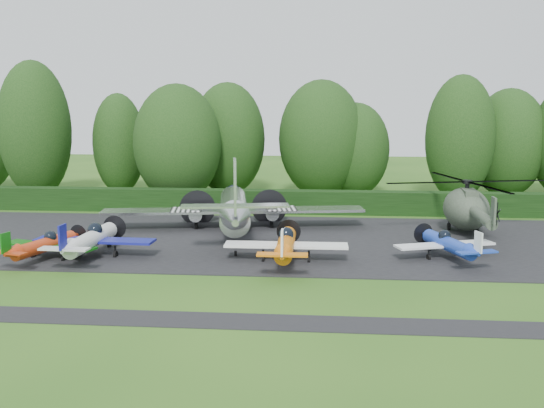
# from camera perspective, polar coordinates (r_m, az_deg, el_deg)

# --- Properties ---
(ground) EXTENTS (160.00, 160.00, 0.00)m
(ground) POSITION_cam_1_polar(r_m,az_deg,el_deg) (33.11, -5.49, -7.24)
(ground) COLOR #234F16
(ground) RESTS_ON ground
(apron) EXTENTS (70.00, 18.00, 0.01)m
(apron) POSITION_cam_1_polar(r_m,az_deg,el_deg) (42.66, -3.08, -3.41)
(apron) COLOR black
(apron) RESTS_ON ground
(taxiway_verge) EXTENTS (70.00, 2.00, 0.00)m
(taxiway_verge) POSITION_cam_1_polar(r_m,az_deg,el_deg) (27.53, -7.76, -10.78)
(taxiway_verge) COLOR black
(taxiway_verge) RESTS_ON ground
(hedgerow) EXTENTS (90.00, 1.60, 2.00)m
(hedgerow) POSITION_cam_1_polar(r_m,az_deg,el_deg) (53.36, -1.45, -0.80)
(hedgerow) COLOR black
(hedgerow) RESTS_ON ground
(transport_plane) EXTENTS (19.83, 15.20, 6.35)m
(transport_plane) POSITION_cam_1_polar(r_m,az_deg,el_deg) (44.95, -3.66, -0.45)
(transport_plane) COLOR silver
(transport_plane) RESTS_ON ground
(light_plane_red) EXTENTS (6.25, 6.57, 2.40)m
(light_plane_red) POSITION_cam_1_polar(r_m,az_deg,el_deg) (39.39, -20.60, -3.60)
(light_plane_red) COLOR #AF3010
(light_plane_red) RESTS_ON ground
(light_plane_white) EXTENTS (7.55, 7.93, 2.90)m
(light_plane_white) POSITION_cam_1_polar(r_m,az_deg,el_deg) (39.07, -16.65, -3.18)
(light_plane_white) COLOR silver
(light_plane_white) RESTS_ON ground
(light_plane_orange) EXTENTS (7.45, 7.83, 2.86)m
(light_plane_orange) POSITION_cam_1_polar(r_m,az_deg,el_deg) (36.22, 1.30, -3.79)
(light_plane_orange) COLOR orange
(light_plane_orange) RESTS_ON ground
(light_plane_blue) EXTENTS (6.37, 6.69, 2.45)m
(light_plane_blue) POSITION_cam_1_polar(r_m,az_deg,el_deg) (38.58, 16.29, -3.61)
(light_plane_blue) COLOR #1C3CA9
(light_plane_blue) RESTS_ON ground
(helicopter) EXTENTS (12.27, 14.36, 3.95)m
(helicopter) POSITION_cam_1_polar(r_m,az_deg,el_deg) (46.63, 17.84, -0.09)
(helicopter) COLOR #343F30
(helicopter) RESTS_ON ground
(tree_0) EXTENTS (8.41, 8.41, 11.39)m
(tree_0) POSITION_cam_1_polar(r_m,az_deg,el_deg) (59.11, -8.89, 5.65)
(tree_0) COLOR black
(tree_0) RESTS_ON ground
(tree_1) EXTENTS (8.60, 8.60, 11.90)m
(tree_1) POSITION_cam_1_polar(r_m,az_deg,el_deg) (61.94, 4.64, 6.13)
(tree_1) COLOR black
(tree_1) RESTS_ON ground
(tree_2) EXTENTS (6.70, 6.70, 12.30)m
(tree_2) POSITION_cam_1_polar(r_m,az_deg,el_deg) (62.41, 17.27, 5.95)
(tree_2) COLOR black
(tree_2) RESTS_ON ground
(tree_5) EXTENTS (7.13, 7.13, 13.78)m
(tree_5) POSITION_cam_1_polar(r_m,az_deg,el_deg) (65.84, -21.41, 6.53)
(tree_5) COLOR black
(tree_5) RESTS_ON ground
(tree_7) EXTENTS (7.57, 7.57, 11.04)m
(tree_7) POSITION_cam_1_polar(r_m,az_deg,el_deg) (66.11, 21.32, 5.35)
(tree_7) COLOR black
(tree_7) RESTS_ON ground
(tree_9) EXTENTS (7.00, 7.00, 9.61)m
(tree_9) POSITION_cam_1_polar(r_m,az_deg,el_deg) (62.85, 7.83, 5.08)
(tree_9) COLOR black
(tree_9) RESTS_ON ground
(tree_10) EXTENTS (7.71, 7.71, 11.68)m
(tree_10) POSITION_cam_1_polar(r_m,az_deg,el_deg) (63.47, -4.16, 6.12)
(tree_10) COLOR black
(tree_10) RESTS_ON ground
(tree_11) EXTENTS (5.47, 5.47, 10.59)m
(tree_11) POSITION_cam_1_polar(r_m,az_deg,el_deg) (66.18, -14.20, 5.51)
(tree_11) COLOR black
(tree_11) RESTS_ON ground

